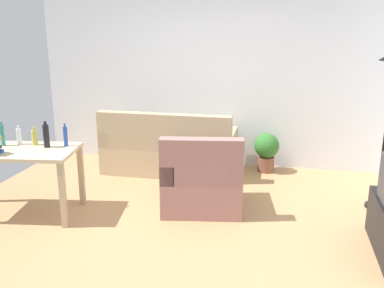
{
  "coord_description": "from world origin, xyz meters",
  "views": [
    {
      "loc": [
        1.11,
        -4.18,
        2.08
      ],
      "look_at": [
        0.1,
        0.5,
        0.75
      ],
      "focal_mm": 40.19,
      "sensor_mm": 36.0,
      "label": 1
    }
  ],
  "objects": [
    {
      "name": "bottle_clear",
      "position": [
        -1.82,
        0.04,
        0.86
      ],
      "size": [
        0.05,
        0.05,
        0.22
      ],
      "color": "silver",
      "rests_on": "desk"
    },
    {
      "name": "desk",
      "position": [
        -1.69,
        -0.15,
        0.65
      ],
      "size": [
        1.29,
        0.87,
        0.76
      ],
      "rotation": [
        0.0,
        0.0,
        0.15
      ],
      "color": "#C6B28E",
      "rests_on": "ground_plane"
    },
    {
      "name": "bottle_squat",
      "position": [
        -1.64,
        0.06,
        0.85
      ],
      "size": [
        0.07,
        0.07,
        0.21
      ],
      "color": "#BCB24C",
      "rests_on": "desk"
    },
    {
      "name": "ground_plane",
      "position": [
        0.0,
        0.0,
        -0.01
      ],
      "size": [
        5.2,
        4.4,
        0.02
      ],
      "primitive_type": "cube",
      "color": "tan"
    },
    {
      "name": "bottle_blue",
      "position": [
        -1.27,
        0.08,
        0.88
      ],
      "size": [
        0.05,
        0.05,
        0.26
      ],
      "color": "#2347A3",
      "rests_on": "desk"
    },
    {
      "name": "armchair",
      "position": [
        0.24,
        0.41,
        0.32
      ],
      "size": [
        1.03,
        0.98,
        0.92
      ],
      "rotation": [
        0.0,
        0.0,
        3.31
      ],
      "color": "#996B66",
      "rests_on": "ground_plane"
    },
    {
      "name": "potted_plant",
      "position": [
        0.91,
        1.9,
        0.33
      ],
      "size": [
        0.36,
        0.36,
        0.57
      ],
      "color": "brown",
      "rests_on": "ground_plane"
    },
    {
      "name": "wall_rear",
      "position": [
        0.0,
        2.2,
        1.35
      ],
      "size": [
        5.2,
        0.1,
        2.7
      ],
      "primitive_type": "cube",
      "color": "silver",
      "rests_on": "ground_plane"
    },
    {
      "name": "bottle_dark",
      "position": [
        -1.45,
        -0.01,
        0.89
      ],
      "size": [
        0.07,
        0.07,
        0.3
      ],
      "color": "black",
      "rests_on": "desk"
    },
    {
      "name": "couch",
      "position": [
        -0.48,
        1.59,
        0.31
      ],
      "size": [
        1.88,
        0.84,
        0.92
      ],
      "rotation": [
        0.0,
        0.0,
        3.14
      ],
      "color": "tan",
      "rests_on": "ground_plane"
    },
    {
      "name": "bottle_tall",
      "position": [
        -1.97,
        -0.05,
        0.88
      ],
      "size": [
        0.05,
        0.05,
        0.28
      ],
      "color": "teal",
      "rests_on": "desk"
    }
  ]
}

